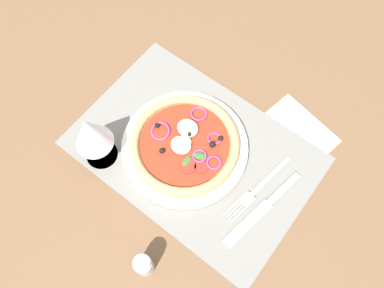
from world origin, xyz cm
name	(u,v)px	position (x,y,z in cm)	size (l,w,h in cm)	color
ground_plane	(194,153)	(0.00, 0.00, -1.20)	(190.00, 140.00, 2.40)	brown
placemat	(194,150)	(0.00, 0.00, 0.20)	(47.51, 32.20, 0.40)	slate
plate	(185,147)	(1.68, 0.88, 1.09)	(25.48, 25.48, 1.37)	silver
pizza	(185,143)	(1.68, 0.82, 2.88)	(21.79, 21.79, 2.60)	tan
fork	(256,191)	(-14.73, -0.38, 0.62)	(4.21, 18.02, 0.44)	silver
knife	(262,209)	(-17.75, 1.88, 0.65)	(4.98, 19.99, 0.62)	silver
wine_glass	(90,133)	(14.24, 12.02, 10.11)	(7.20, 7.20, 14.90)	silver
napkin	(293,136)	(-14.18, -15.07, 0.18)	(15.00, 13.50, 0.36)	white
pepper_shaker	(144,265)	(-6.96, 23.35, 3.25)	(3.20, 3.20, 6.70)	silver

